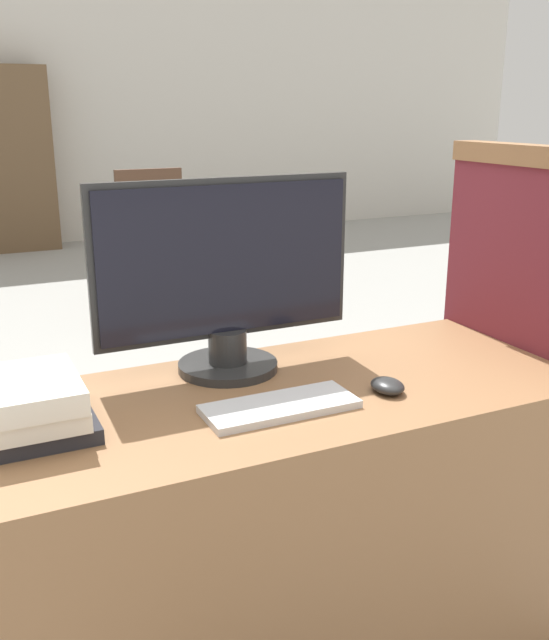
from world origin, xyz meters
The scene contains 7 objects.
desk centered at (0.00, 0.28, 0.36)m, with size 1.34×0.56×0.72m.
carrel_divider centered at (0.70, 0.29, 0.62)m, with size 0.07×0.58×1.23m.
monitor centered at (-0.06, 0.45, 0.95)m, with size 0.61×0.23×0.44m.
keyboard centered at (-0.04, 0.19, 0.73)m, with size 0.32×0.13×0.02m.
mouse centered at (0.20, 0.18, 0.74)m, with size 0.07×0.09×0.03m.
book_stack centered at (-0.50, 0.29, 0.78)m, with size 0.20×0.24×0.11m.
far_chair centered at (0.64, 3.46, 0.50)m, with size 0.44×0.44×0.92m.
Camera 1 is at (-0.62, -1.01, 1.32)m, focal length 40.00 mm.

